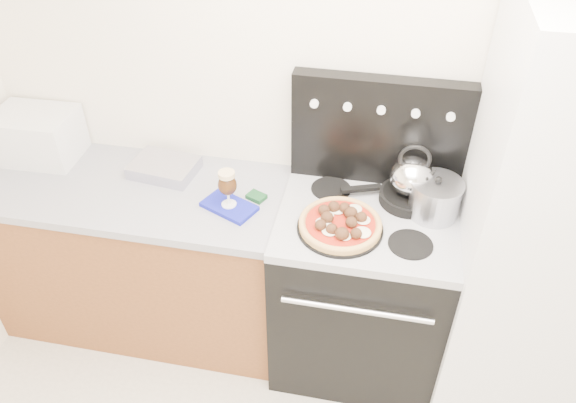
% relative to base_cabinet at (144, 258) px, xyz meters
% --- Properties ---
extents(room_shell, '(3.52, 3.01, 2.52)m').
position_rel_base_cabinet_xyz_m(room_shell, '(1.02, -0.91, 0.82)').
color(room_shell, beige).
rests_on(room_shell, ground).
extents(base_cabinet, '(1.45, 0.60, 0.86)m').
position_rel_base_cabinet_xyz_m(base_cabinet, '(0.00, 0.00, 0.00)').
color(base_cabinet, brown).
rests_on(base_cabinet, ground).
extents(countertop, '(1.48, 0.63, 0.04)m').
position_rel_base_cabinet_xyz_m(countertop, '(0.00, 0.00, 0.45)').
color(countertop, '#94949E').
rests_on(countertop, base_cabinet).
extents(stove_body, '(0.76, 0.65, 0.88)m').
position_rel_base_cabinet_xyz_m(stove_body, '(1.10, -0.02, 0.01)').
color(stove_body, black).
rests_on(stove_body, ground).
extents(cooktop, '(0.76, 0.65, 0.04)m').
position_rel_base_cabinet_xyz_m(cooktop, '(1.10, -0.02, 0.47)').
color(cooktop, '#ADADB2').
rests_on(cooktop, stove_body).
extents(backguard, '(0.76, 0.08, 0.50)m').
position_rel_base_cabinet_xyz_m(backguard, '(1.10, 0.25, 0.74)').
color(backguard, black).
rests_on(backguard, cooktop).
extents(fridge, '(0.64, 0.68, 1.90)m').
position_rel_base_cabinet_xyz_m(fridge, '(1.80, -0.05, 0.52)').
color(fridge, silver).
rests_on(fridge, ground).
extents(toaster_oven, '(0.38, 0.29, 0.23)m').
position_rel_base_cabinet_xyz_m(toaster_oven, '(-0.50, 0.15, 0.59)').
color(toaster_oven, silver).
rests_on(toaster_oven, countertop).
extents(foil_sheet, '(0.32, 0.25, 0.06)m').
position_rel_base_cabinet_xyz_m(foil_sheet, '(0.13, 0.13, 0.50)').
color(foil_sheet, silver).
rests_on(foil_sheet, countertop).
extents(oven_mitt, '(0.27, 0.22, 0.02)m').
position_rel_base_cabinet_xyz_m(oven_mitt, '(0.51, -0.07, 0.48)').
color(oven_mitt, '#161BA7').
rests_on(oven_mitt, countertop).
extents(beer_glass, '(0.10, 0.10, 0.18)m').
position_rel_base_cabinet_xyz_m(beer_glass, '(0.51, -0.07, 0.58)').
color(beer_glass, '#361C0A').
rests_on(beer_glass, oven_mitt).
extents(pizza_pan, '(0.39, 0.39, 0.01)m').
position_rel_base_cabinet_xyz_m(pizza_pan, '(1.00, -0.14, 0.50)').
color(pizza_pan, black).
rests_on(pizza_pan, cooktop).
extents(pizza, '(0.35, 0.35, 0.05)m').
position_rel_base_cabinet_xyz_m(pizza, '(1.00, -0.14, 0.53)').
color(pizza, tan).
rests_on(pizza, pizza_pan).
extents(skillet, '(0.32, 0.32, 0.05)m').
position_rel_base_cabinet_xyz_m(skillet, '(1.27, 0.11, 0.51)').
color(skillet, black).
rests_on(skillet, cooktop).
extents(tea_kettle, '(0.23, 0.23, 0.20)m').
position_rel_base_cabinet_xyz_m(tea_kettle, '(1.27, 0.11, 0.64)').
color(tea_kettle, silver).
rests_on(tea_kettle, skillet).
extents(stock_pot, '(0.23, 0.23, 0.15)m').
position_rel_base_cabinet_xyz_m(stock_pot, '(1.37, 0.04, 0.57)').
color(stock_pot, '#AEB0B8').
rests_on(stock_pot, cooktop).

